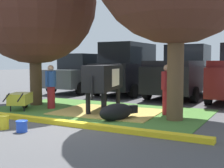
{
  "coord_description": "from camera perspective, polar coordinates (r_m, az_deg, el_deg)",
  "views": [
    {
      "loc": [
        4.59,
        -6.1,
        1.65
      ],
      "look_at": [
        -0.07,
        2.48,
        0.9
      ],
      "focal_mm": 48.32,
      "sensor_mm": 36.0,
      "label": 1
    }
  ],
  "objects": [
    {
      "name": "suv_black",
      "position": [
        15.06,
        3.17,
        2.94
      ],
      "size": [
        2.13,
        4.61,
        2.52
      ],
      "color": "black",
      "rests_on": "ground"
    },
    {
      "name": "bucket_yellow",
      "position": [
        7.81,
        -19.94,
        -6.79
      ],
      "size": [
        0.3,
        0.3,
        0.33
      ],
      "color": "yellow",
      "rests_on": "ground"
    },
    {
      "name": "hay_bedding",
      "position": [
        9.64,
        -0.85,
        -5.31
      ],
      "size": [
        3.35,
        2.61,
        0.04
      ],
      "primitive_type": "cube",
      "rotation": [
        0.0,
        0.0,
        0.07
      ],
      "color": "tan",
      "rests_on": "ground"
    },
    {
      "name": "grass_island",
      "position": [
        9.93,
        -2.87,
        -5.12
      ],
      "size": [
        7.02,
        4.15,
        0.02
      ],
      "primitive_type": "cube",
      "color": "#477A33",
      "rests_on": "ground"
    },
    {
      "name": "calf_lying",
      "position": [
        8.37,
        0.95,
        -5.31
      ],
      "size": [
        0.86,
        1.32,
        0.48
      ],
      "color": "black",
      "rests_on": "ground"
    },
    {
      "name": "person_visitor_near",
      "position": [
        10.54,
        -11.48,
        -0.3
      ],
      "size": [
        0.34,
        0.53,
        1.51
      ],
      "color": "maroon",
      "rests_on": "ground"
    },
    {
      "name": "ground_plane",
      "position": [
        7.81,
        -8.32,
        -7.84
      ],
      "size": [
        80.0,
        80.0,
        0.0
      ],
      "primitive_type": "plane",
      "color": "#4C4C4F"
    },
    {
      "name": "cow_holstein",
      "position": [
        9.91,
        -1.32,
        1.2
      ],
      "size": [
        1.2,
        3.08,
        1.55
      ],
      "color": "black",
      "rests_on": "ground"
    },
    {
      "name": "pickup_truck_black",
      "position": [
        14.3,
        13.26,
        2.13
      ],
      "size": [
        2.23,
        5.41,
        2.42
      ],
      "color": "black",
      "rests_on": "ground"
    },
    {
      "name": "curb_yellow",
      "position": [
        8.14,
        -11.12,
        -6.95
      ],
      "size": [
        8.22,
        0.24,
        0.12
      ],
      "primitive_type": "cube",
      "color": "yellow",
      "rests_on": "ground"
    },
    {
      "name": "bucket_blue",
      "position": [
        7.37,
        -16.71,
        -7.61
      ],
      "size": [
        0.28,
        0.28,
        0.27
      ],
      "color": "blue",
      "rests_on": "ground"
    },
    {
      "name": "shade_tree_left",
      "position": [
        11.7,
        -14.48,
        14.79
      ],
      "size": [
        4.52,
        4.52,
        6.06
      ],
      "color": "#4C3823",
      "rests_on": "ground"
    },
    {
      "name": "sedan_silver",
      "position": [
        16.15,
        -5.7,
        2.01
      ],
      "size": [
        2.03,
        4.41,
        2.02
      ],
      "color": "#4C5156",
      "rests_on": "ground"
    },
    {
      "name": "wheelbarrow",
      "position": [
        10.48,
        -16.93,
        -2.72
      ],
      "size": [
        1.1,
        1.55,
        0.63
      ],
      "color": "gold",
      "rests_on": "ground"
    },
    {
      "name": "person_handler",
      "position": [
        9.25,
        10.35,
        -0.81
      ],
      "size": [
        0.34,
        0.53,
        1.54
      ],
      "color": "maroon",
      "rests_on": "ground"
    }
  ]
}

